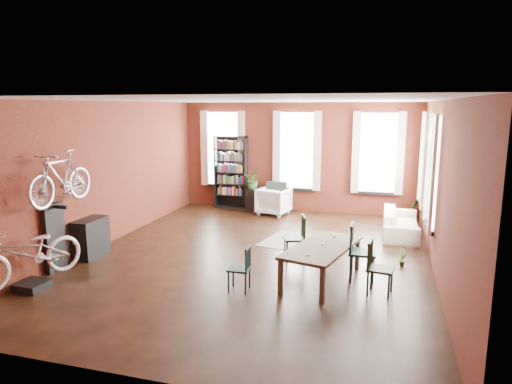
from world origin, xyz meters
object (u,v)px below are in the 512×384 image
(dining_table, at_px, (322,264))
(console_table, at_px, (91,238))
(white_armchair, at_px, (274,200))
(bike_trainer, at_px, (32,286))
(plant_stand, at_px, (254,200))
(dining_chair_a, at_px, (239,268))
(bookshelf, at_px, (231,172))
(bicycle_floor, at_px, (26,227))
(dining_chair_c, at_px, (380,269))
(cream_sofa, at_px, (401,218))
(dining_chair_d, at_px, (363,252))
(dining_chair_b, at_px, (294,238))

(dining_table, relative_size, console_table, 2.42)
(white_armchair, xyz_separation_m, bike_trainer, (-2.64, -6.51, -0.36))
(white_armchair, bearing_deg, plant_stand, -5.67)
(dining_chair_a, xyz_separation_m, bookshelf, (-2.24, 6.05, 0.71))
(bicycle_floor, bearing_deg, dining_chair_c, 33.01)
(dining_chair_a, distance_m, console_table, 3.62)
(dining_table, xyz_separation_m, dining_chair_a, (-1.29, -0.80, 0.06))
(dining_chair_a, xyz_separation_m, cream_sofa, (2.71, 4.35, 0.02))
(console_table, distance_m, plant_stand, 5.34)
(bookshelf, distance_m, console_table, 5.40)
(dining_chair_c, distance_m, bookshelf, 7.21)
(dining_chair_d, relative_size, cream_sofa, 0.49)
(dining_table, xyz_separation_m, cream_sofa, (1.42, 3.55, 0.08))
(dining_chair_a, relative_size, dining_chair_d, 0.76)
(dining_chair_b, distance_m, console_table, 4.22)
(white_armchair, relative_size, console_table, 1.06)
(dining_chair_a, height_order, dining_chair_b, dining_chair_b)
(bike_trainer, height_order, plant_stand, plant_stand)
(console_table, bearing_deg, dining_table, -0.65)
(dining_table, height_order, bookshelf, bookshelf)
(console_table, relative_size, bicycle_floor, 0.41)
(plant_stand, xyz_separation_m, bicycle_floor, (-1.98, -6.72, 0.77))
(bicycle_floor, bearing_deg, dining_table, 39.30)
(dining_chair_b, height_order, white_armchair, dining_chair_b)
(dining_chair_d, height_order, console_table, dining_chair_d)
(bike_trainer, bearing_deg, bookshelf, 80.47)
(bike_trainer, xyz_separation_m, bicycle_floor, (-0.01, 0.00, 1.04))
(dining_chair_c, height_order, bike_trainer, dining_chair_c)
(bike_trainer, xyz_separation_m, plant_stand, (1.97, 6.72, 0.26))
(bike_trainer, bearing_deg, dining_table, 20.36)
(dining_chair_d, bearing_deg, white_armchair, 31.12)
(dining_chair_a, bearing_deg, white_armchair, -175.19)
(dining_table, distance_m, bike_trainer, 5.02)
(dining_table, height_order, console_table, console_table)
(dining_chair_b, distance_m, plant_stand, 4.46)
(dining_chair_d, bearing_deg, bike_trainer, 110.26)
(dining_chair_d, bearing_deg, cream_sofa, -13.08)
(bookshelf, relative_size, bike_trainer, 4.65)
(dining_chair_d, relative_size, white_armchair, 1.21)
(dining_chair_d, xyz_separation_m, console_table, (-5.49, -0.23, -0.11))
(dining_chair_b, bearing_deg, dining_chair_a, -38.01)
(dining_chair_c, xyz_separation_m, bike_trainer, (-5.71, -1.43, -0.38))
(dining_chair_c, bearing_deg, dining_chair_b, 60.21)
(dining_chair_d, xyz_separation_m, bicycle_floor, (-5.40, -2.03, 0.59))
(dining_table, xyz_separation_m, bookshelf, (-3.53, 5.25, 0.77))
(dining_chair_a, height_order, white_armchair, white_armchair)
(bookshelf, bearing_deg, dining_chair_b, -56.34)
(bookshelf, height_order, plant_stand, bookshelf)
(dining_chair_d, distance_m, console_table, 5.50)
(white_armchair, relative_size, bike_trainer, 1.80)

